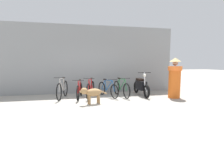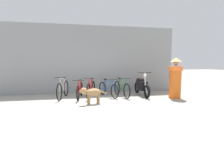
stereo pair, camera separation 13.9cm
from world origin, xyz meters
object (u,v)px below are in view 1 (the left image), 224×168
(bicycle_0, at_px, (62,90))
(bicycle_4, at_px, (121,89))
(bicycle_2, at_px, (91,89))
(motorcycle, at_px, (141,86))
(person_in_robes, at_px, (175,78))
(bicycle_3, at_px, (108,89))
(bicycle_1, at_px, (80,91))
(stray_dog, at_px, (92,93))

(bicycle_0, bearing_deg, bicycle_4, 99.33)
(bicycle_2, bearing_deg, motorcycle, 106.07)
(person_in_robes, bearing_deg, bicycle_3, -1.63)
(bicycle_1, bearing_deg, motorcycle, 100.54)
(bicycle_2, relative_size, person_in_robes, 0.95)
(motorcycle, bearing_deg, bicycle_1, -86.40)
(bicycle_3, xyz_separation_m, stray_dog, (-0.83, -1.30, 0.09))
(bicycle_4, bearing_deg, bicycle_3, -105.21)
(bicycle_3, height_order, stray_dog, bicycle_3)
(bicycle_0, height_order, person_in_robes, person_in_robes)
(bicycle_0, xyz_separation_m, bicycle_3, (1.92, -0.02, -0.04))
(bicycle_2, xyz_separation_m, person_in_robes, (3.46, -0.81, 0.50))
(bicycle_0, bearing_deg, bicycle_2, 97.95)
(bicycle_2, height_order, bicycle_4, bicycle_2)
(bicycle_2, relative_size, stray_dog, 1.57)
(bicycle_1, bearing_deg, bicycle_0, -95.92)
(bicycle_2, bearing_deg, bicycle_1, -60.68)
(bicycle_1, relative_size, person_in_robes, 1.00)
(bicycle_2, height_order, motorcycle, motorcycle)
(bicycle_3, height_order, person_in_robes, person_in_robes)
(bicycle_2, distance_m, bicycle_4, 1.35)
(bicycle_3, bearing_deg, bicycle_1, -102.03)
(bicycle_4, distance_m, motorcycle, 0.94)
(bicycle_3, xyz_separation_m, bicycle_4, (0.60, -0.07, 0.02))
(motorcycle, bearing_deg, stray_dog, -60.80)
(bicycle_3, bearing_deg, stray_dog, -52.10)
(stray_dog, bearing_deg, bicycle_1, -85.01)
(stray_dog, bearing_deg, bicycle_0, -64.39)
(bicycle_4, relative_size, motorcycle, 0.89)
(motorcycle, bearing_deg, bicycle_4, -87.76)
(bicycle_0, bearing_deg, motorcycle, 100.08)
(bicycle_0, distance_m, bicycle_3, 1.92)
(bicycle_4, bearing_deg, person_in_robes, 60.54)
(bicycle_1, distance_m, bicycle_3, 1.23)
(bicycle_3, bearing_deg, motorcycle, 68.63)
(bicycle_4, bearing_deg, bicycle_1, -95.96)
(bicycle_2, bearing_deg, stray_dog, 12.49)
(bicycle_2, xyz_separation_m, bicycle_3, (0.76, 0.05, -0.02))
(person_in_robes, bearing_deg, bicycle_2, 2.81)
(bicycle_0, xyz_separation_m, person_in_robes, (4.63, -0.87, 0.48))
(bicycle_0, xyz_separation_m, bicycle_2, (1.16, -0.07, -0.02))
(bicycle_1, height_order, person_in_robes, person_in_robes)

